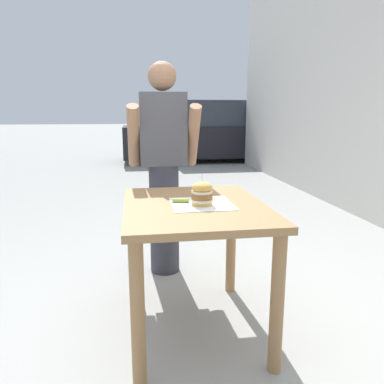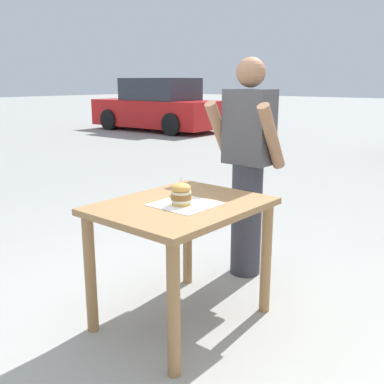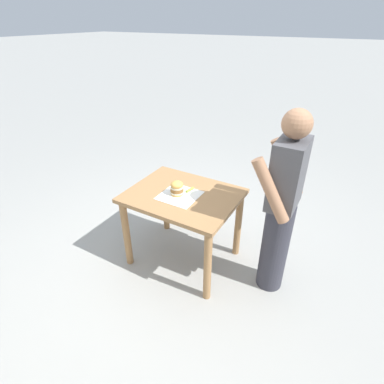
% 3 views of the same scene
% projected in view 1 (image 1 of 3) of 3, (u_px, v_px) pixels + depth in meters
% --- Properties ---
extents(ground_plane, '(80.00, 80.00, 0.00)m').
position_uv_depth(ground_plane, '(194.00, 327.00, 2.33)').
color(ground_plane, '#9E9E99').
extents(patio_table, '(0.81, 1.02, 0.79)m').
position_uv_depth(patio_table, '(195.00, 228.00, 2.19)').
color(patio_table, '#9E7247').
rests_on(patio_table, ground).
extents(serving_paper, '(0.35, 0.35, 0.00)m').
position_uv_depth(serving_paper, '(202.00, 204.00, 2.16)').
color(serving_paper, white).
rests_on(serving_paper, patio_table).
extents(sandwich, '(0.13, 0.13, 0.17)m').
position_uv_depth(sandwich, '(202.00, 193.00, 2.11)').
color(sandwich, gold).
rests_on(sandwich, serving_paper).
extents(pickle_spear, '(0.10, 0.04, 0.02)m').
position_uv_depth(pickle_spear, '(181.00, 201.00, 2.18)').
color(pickle_spear, '#8EA83D').
rests_on(pickle_spear, serving_paper).
extents(diner_across_table, '(0.55, 0.35, 1.69)m').
position_uv_depth(diner_across_table, '(164.00, 167.00, 2.99)').
color(diner_across_table, '#33333D').
rests_on(diner_across_table, ground).
extents(parked_car_near_curb, '(4.20, 1.84, 1.60)m').
position_uv_depth(parked_car_near_curb, '(203.00, 134.00, 10.15)').
color(parked_car_near_curb, black).
rests_on(parked_car_near_curb, ground).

